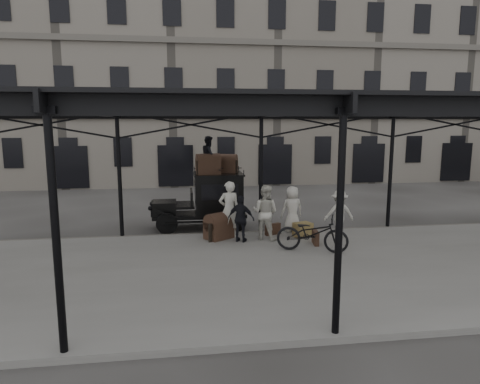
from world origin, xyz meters
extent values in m
plane|color=#383533|center=(0.00, 0.00, 0.00)|extent=(120.00, 120.00, 0.00)
cube|color=slate|center=(0.00, -2.00, 0.07)|extent=(28.00, 8.00, 0.15)
cylinder|color=black|center=(0.00, 2.00, 2.15)|extent=(0.14, 0.14, 4.30)
cylinder|color=black|center=(0.00, -5.80, 2.15)|extent=(0.14, 0.14, 4.30)
cube|color=black|center=(0.00, 2.00, 4.48)|extent=(22.00, 0.10, 0.45)
cube|color=black|center=(0.00, -5.80, 4.48)|extent=(22.00, 0.10, 0.45)
cube|color=black|center=(0.00, -1.70, 4.65)|extent=(22.50, 9.00, 0.08)
cube|color=silver|center=(0.00, -1.70, 4.72)|extent=(18.00, 7.00, 0.04)
cube|color=slate|center=(0.00, 18.00, 7.00)|extent=(64.00, 8.00, 14.00)
cylinder|color=black|center=(-3.45, 2.57, 0.40)|extent=(0.80, 0.10, 0.80)
cylinder|color=black|center=(-3.45, 4.01, 0.40)|extent=(0.80, 0.10, 0.80)
cylinder|color=black|center=(-0.85, 2.57, 0.40)|extent=(0.80, 0.10, 0.80)
cylinder|color=black|center=(-0.85, 4.01, 0.40)|extent=(0.80, 0.10, 0.80)
cube|color=black|center=(-2.20, 3.29, 0.55)|extent=(3.60, 1.25, 0.12)
cube|color=black|center=(-3.55, 3.29, 0.85)|extent=(0.90, 1.00, 0.55)
cube|color=black|center=(-4.02, 3.29, 0.85)|extent=(0.06, 0.70, 0.55)
cube|color=black|center=(-2.75, 3.29, 0.95)|extent=(0.70, 1.30, 0.10)
cube|color=black|center=(-1.45, 3.29, 1.35)|extent=(1.80, 1.45, 1.55)
cube|color=black|center=(-1.45, 2.56, 1.55)|extent=(1.40, 0.02, 0.60)
cube|color=black|center=(-1.45, 3.29, 2.15)|extent=(1.90, 1.55, 0.06)
imported|color=beige|center=(-1.26, 1.27, 1.15)|extent=(0.79, 0.58, 1.99)
imported|color=beige|center=(-0.05, 0.89, 1.10)|extent=(1.16, 1.11, 1.89)
imported|color=beige|center=(1.14, 1.80, 0.99)|extent=(0.90, 0.67, 1.68)
imported|color=black|center=(-0.92, 0.68, 0.94)|extent=(1.00, 0.76, 1.58)
imported|color=beige|center=(2.67, 1.08, 0.96)|extent=(1.10, 0.70, 1.62)
imported|color=black|center=(1.12, -0.71, 0.73)|extent=(2.35, 1.54, 1.17)
imported|color=black|center=(-1.80, 3.19, 2.90)|extent=(0.62, 0.76, 1.44)
cube|color=olive|center=(1.32, 0.99, 0.40)|extent=(0.72, 0.64, 0.50)
cube|color=#3F291D|center=(1.48, 0.06, 0.38)|extent=(0.23, 0.61, 0.45)
cube|color=#3F291D|center=(0.34, 1.43, 0.35)|extent=(0.61, 0.38, 0.40)
camera|label=1|loc=(-2.88, -13.16, 4.17)|focal=32.00mm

